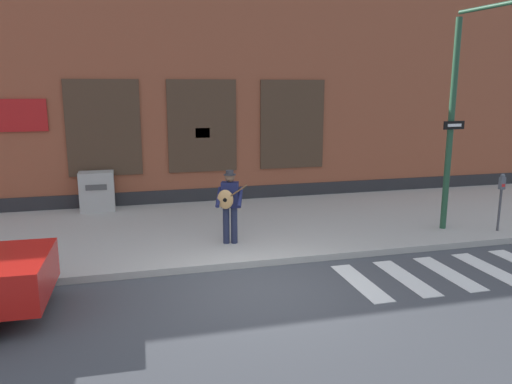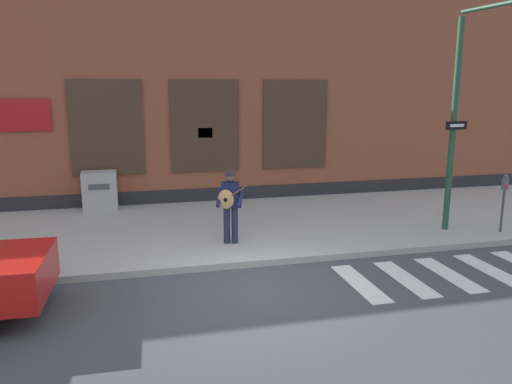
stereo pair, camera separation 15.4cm
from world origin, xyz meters
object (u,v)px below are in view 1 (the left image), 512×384
traffic_light (495,79)px  parking_meter (501,193)px  busker (229,202)px  utility_box (97,191)px

traffic_light → parking_meter: traffic_light is taller
parking_meter → busker: bearing=174.3°
busker → parking_meter: (6.66, -0.67, -0.01)m
busker → traffic_light: bearing=-13.7°
busker → utility_box: size_ratio=1.49×
parking_meter → utility_box: (-9.72, 4.67, -0.38)m
busker → utility_box: (-3.06, 4.00, -0.39)m
parking_meter → utility_box: size_ratio=1.27×
traffic_light → parking_meter: bearing=33.0°
parking_meter → utility_box: 10.79m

